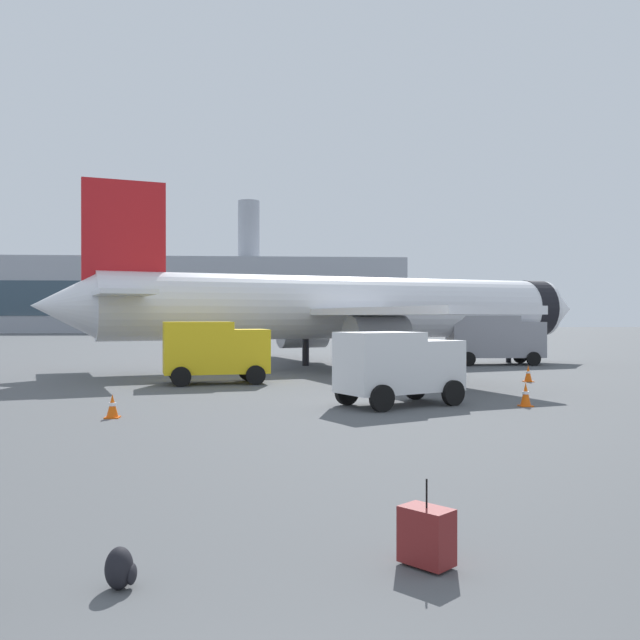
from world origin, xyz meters
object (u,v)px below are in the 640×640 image
at_px(safety_cone_mid, 528,374).
at_px(safety_cone_far, 112,406).
at_px(rolling_suitcase, 427,536).
at_px(fuel_truck, 494,338).
at_px(airplane_at_gate, 347,308).
at_px(traveller_backpack, 121,569).
at_px(service_truck, 214,349).
at_px(cargo_van, 398,364).
at_px(safety_cone_near, 526,395).

bearing_deg(safety_cone_mid, safety_cone_far, -148.41).
bearing_deg(rolling_suitcase, fuel_truck, 70.43).
bearing_deg(fuel_truck, safety_cone_mid, -100.59).
relative_size(airplane_at_gate, rolling_suitcase, 31.68).
bearing_deg(safety_cone_far, traveller_backpack, -76.98).
xyz_separation_m(service_truck, safety_cone_mid, (14.97, -0.19, -1.21)).
bearing_deg(airplane_at_gate, service_truck, -126.99).
xyz_separation_m(airplane_at_gate, fuel_truck, (9.86, 1.82, -1.88)).
distance_m(cargo_van, safety_cone_far, 9.70).
height_order(safety_cone_near, traveller_backpack, safety_cone_near).
height_order(cargo_van, rolling_suitcase, cargo_van).
height_order(safety_cone_near, safety_cone_mid, safety_cone_near).
relative_size(airplane_at_gate, traveller_backpack, 72.60).
distance_m(safety_cone_near, traveller_backpack, 18.66).
xyz_separation_m(rolling_suitcase, traveller_backpack, (-3.67, -0.43, -0.16)).
xyz_separation_m(airplane_at_gate, safety_cone_mid, (7.67, -9.88, -3.26)).
bearing_deg(safety_cone_mid, safety_cone_near, -111.50).
distance_m(safety_cone_far, traveller_backpack, 13.97).
height_order(airplane_at_gate, safety_cone_far, airplane_at_gate).
bearing_deg(airplane_at_gate, safety_cone_far, -115.02).
height_order(safety_cone_far, rolling_suitcase, rolling_suitcase).
height_order(service_truck, traveller_backpack, service_truck).
height_order(safety_cone_near, safety_cone_far, safety_cone_near).
bearing_deg(service_truck, safety_cone_near, -38.20).
distance_m(cargo_van, safety_cone_mid, 11.48).
relative_size(cargo_van, safety_cone_far, 6.55).
bearing_deg(safety_cone_near, traveller_backpack, -124.61).
xyz_separation_m(cargo_van, rolling_suitcase, (-2.55, -15.48, -1.06)).
distance_m(service_truck, safety_cone_near, 14.66).
distance_m(airplane_at_gate, fuel_truck, 10.20).
bearing_deg(fuel_truck, service_truck, -146.15).
bearing_deg(airplane_at_gate, fuel_truck, 10.47).
distance_m(airplane_at_gate, cargo_van, 18.30).
xyz_separation_m(fuel_truck, rolling_suitcase, (-12.61, -35.47, -1.38)).
bearing_deg(rolling_suitcase, service_truck, 100.75).
relative_size(airplane_at_gate, service_truck, 6.80).
bearing_deg(traveller_backpack, airplane_at_gate, 79.35).
height_order(service_truck, fuel_truck, fuel_truck).
distance_m(service_truck, safety_cone_mid, 15.02).
distance_m(cargo_van, traveller_backpack, 17.13).
distance_m(airplane_at_gate, safety_cone_near, 19.46).
height_order(cargo_van, safety_cone_near, cargo_van).
bearing_deg(rolling_suitcase, traveller_backpack, -173.25).
xyz_separation_m(safety_cone_mid, traveller_backpack, (-14.09, -24.21, -0.17)).
height_order(airplane_at_gate, fuel_truck, airplane_at_gate).
bearing_deg(service_truck, airplane_at_gate, 53.01).
bearing_deg(traveller_backpack, safety_cone_near, 55.39).
bearing_deg(safety_cone_near, rolling_suitcase, -114.92).
bearing_deg(safety_cone_far, safety_cone_near, 7.27).
xyz_separation_m(safety_cone_near, traveller_backpack, (-10.60, -15.36, -0.18)).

